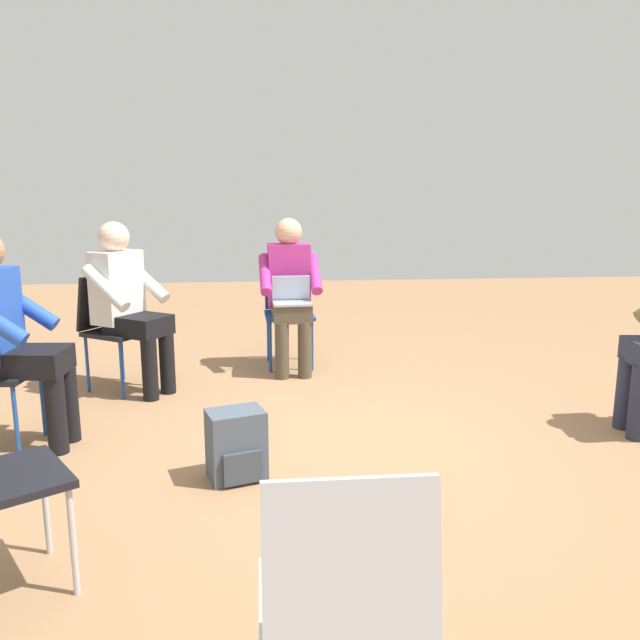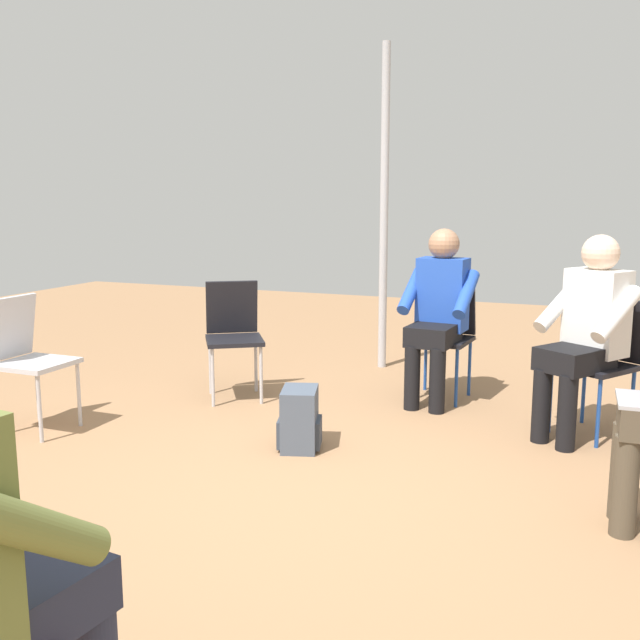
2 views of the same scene
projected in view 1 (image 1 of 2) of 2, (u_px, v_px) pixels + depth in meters
ground_plane at (348, 448)px, 3.57m from camera, size 14.00×14.00×0.00m
chair_south at (344, 602)px, 1.46m from camera, size 0.40×0.44×0.85m
chair_north at (289, 307)px, 5.26m from camera, size 0.41×0.45×0.85m
chair_northwest at (112, 323)px, 4.59m from camera, size 0.58×0.57×0.85m
person_with_laptop at (290, 287)px, 5.05m from camera, size 0.50×0.53×1.24m
person_in_white at (127, 298)px, 4.47m from camera, size 0.63×0.63×1.24m
person_in_blue at (8, 329)px, 3.46m from camera, size 0.54×0.52×1.24m
backpack_near_laptop_user at (236, 449)px, 3.17m from camera, size 0.33×0.30×0.36m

